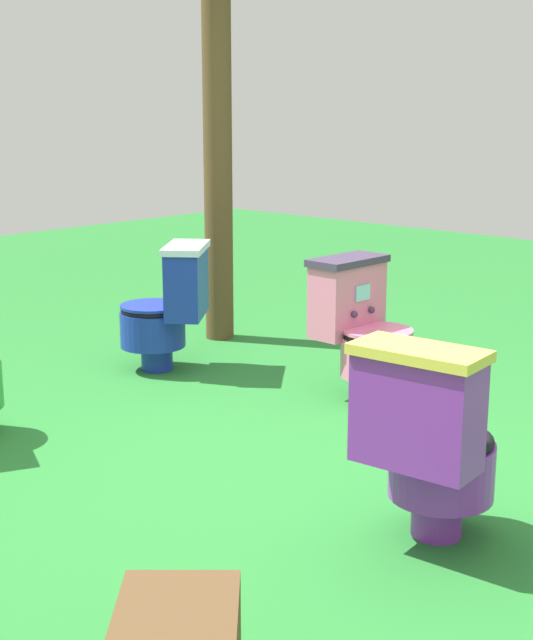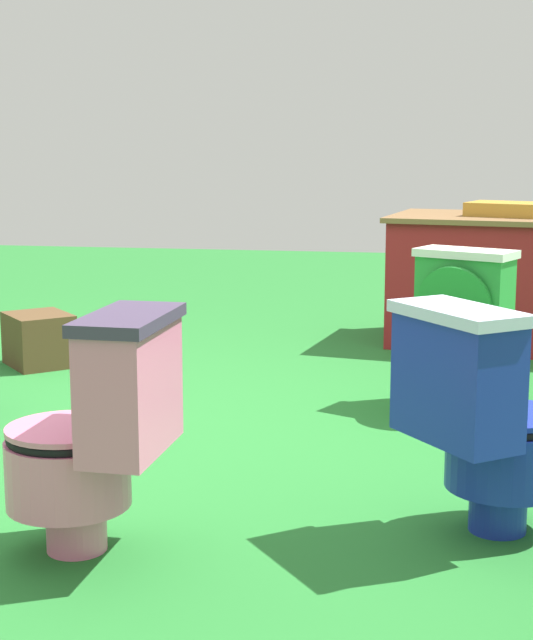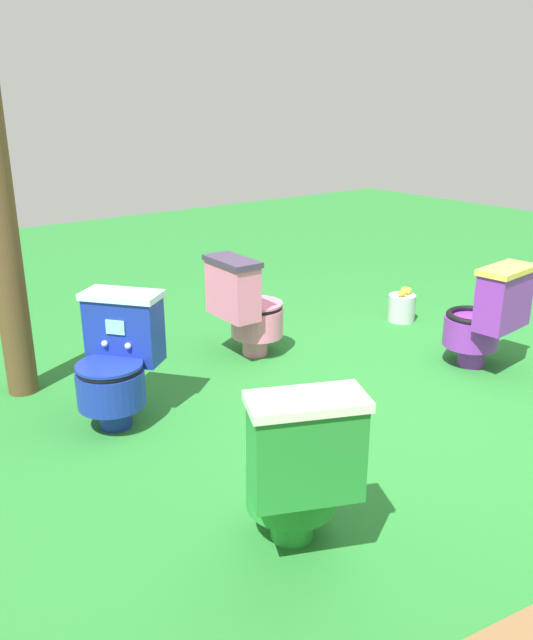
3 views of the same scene
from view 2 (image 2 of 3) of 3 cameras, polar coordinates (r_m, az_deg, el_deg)
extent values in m
plane|color=#26752D|center=(4.25, -8.44, -6.37)|extent=(14.00, 14.00, 0.00)
cylinder|color=#192D9E|center=(3.26, 13.08, -10.47)|extent=(0.25, 0.25, 0.14)
cylinder|color=#192D9E|center=(3.22, 13.47, -7.57)|extent=(0.52, 0.52, 0.20)
torus|color=black|center=(3.19, 13.56, -5.65)|extent=(0.50, 0.50, 0.04)
cylinder|color=silver|center=(3.20, 13.52, -6.54)|extent=(0.34, 0.34, 0.01)
cube|color=#192D9E|center=(3.02, 10.82, -3.41)|extent=(0.40, 0.44, 0.37)
cube|color=silver|center=(2.98, 10.95, 0.39)|extent=(0.44, 0.47, 0.04)
cube|color=#8CE0E5|center=(3.07, 12.32, -2.27)|extent=(0.07, 0.09, 0.08)
cylinder|color=#192D9E|center=(3.18, 13.57, -5.27)|extent=(0.51, 0.51, 0.02)
sphere|color=silver|center=(3.15, 11.49, -3.80)|extent=(0.04, 0.04, 0.04)
sphere|color=silver|center=(3.05, 13.16, -4.35)|extent=(0.04, 0.04, 0.04)
cylinder|color=green|center=(4.53, 10.12, -4.49)|extent=(0.24, 0.24, 0.14)
cylinder|color=green|center=(4.47, 10.08, -2.43)|extent=(0.49, 0.49, 0.20)
torus|color=black|center=(4.44, 10.13, -1.02)|extent=(0.47, 0.47, 0.04)
cylinder|color=white|center=(4.46, 10.11, -1.68)|extent=(0.32, 0.32, 0.01)
cube|color=green|center=(4.60, 11.24, 1.25)|extent=(0.45, 0.34, 0.37)
cube|color=white|center=(4.57, 11.33, 3.76)|extent=(0.48, 0.38, 0.04)
cube|color=#8CE0E5|center=(4.50, 10.74, 1.72)|extent=(0.10, 0.05, 0.08)
cylinder|color=green|center=(4.51, 10.72, 0.90)|extent=(0.36, 0.23, 0.35)
sphere|color=white|center=(4.48, 11.49, 0.37)|extent=(0.04, 0.04, 0.04)
sphere|color=white|center=(4.54, 9.87, 0.54)|extent=(0.04, 0.04, 0.04)
cylinder|color=pink|center=(3.09, -10.81, -11.56)|extent=(0.19, 0.19, 0.14)
cylinder|color=pink|center=(3.04, -11.27, -8.54)|extent=(0.38, 0.38, 0.20)
torus|color=black|center=(3.01, -11.34, -6.51)|extent=(0.36, 0.36, 0.04)
cylinder|color=#3F334C|center=(3.02, -11.31, -7.46)|extent=(0.25, 0.25, 0.01)
cube|color=pink|center=(2.89, -7.80, -3.92)|extent=(0.20, 0.42, 0.37)
cube|color=#3F334C|center=(2.85, -7.90, 0.04)|extent=(0.23, 0.44, 0.04)
cube|color=#8CE0E5|center=(2.92, -9.69, -2.85)|extent=(0.01, 0.11, 0.08)
cylinder|color=pink|center=(3.00, -11.36, -6.11)|extent=(0.37, 0.37, 0.02)
sphere|color=#3F334C|center=(2.88, -10.22, -5.09)|extent=(0.04, 0.04, 0.04)
sphere|color=#3F334C|center=(3.01, -9.22, -4.41)|extent=(0.04, 0.04, 0.04)
cube|color=maroon|center=(6.10, 14.05, 2.04)|extent=(1.51, 1.02, 0.74)
cube|color=brown|center=(6.06, 14.21, 5.65)|extent=(1.58, 1.09, 0.03)
cube|color=#B7842D|center=(6.04, 13.63, 6.18)|extent=(0.52, 0.45, 0.08)
cube|color=brown|center=(5.54, -12.88, -1.10)|extent=(0.47, 0.47, 0.29)
camera|label=1|loc=(7.33, -20.42, 11.80)|focal=51.31mm
camera|label=3|loc=(6.26, 24.32, 14.07)|focal=35.70mm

